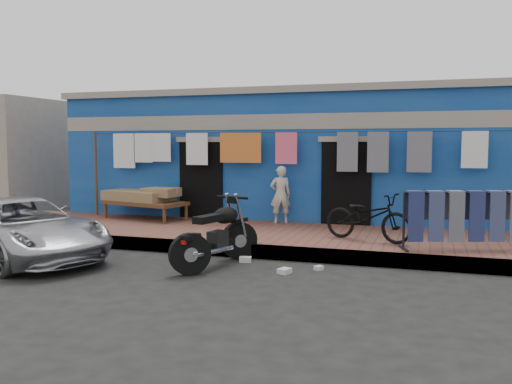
% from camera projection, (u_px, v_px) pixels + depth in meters
% --- Properties ---
extents(ground, '(80.00, 80.00, 0.00)m').
position_uv_depth(ground, '(216.00, 278.00, 8.27)').
color(ground, black).
rests_on(ground, ground).
extents(sidewalk, '(28.00, 3.00, 0.25)m').
position_uv_depth(sidewalk, '(271.00, 238.00, 11.10)').
color(sidewalk, brown).
rests_on(sidewalk, ground).
extents(curb, '(28.00, 0.10, 0.25)m').
position_uv_depth(curb, '(248.00, 251.00, 9.72)').
color(curb, gray).
rests_on(curb, ground).
extents(building, '(12.20, 5.20, 3.36)m').
position_uv_depth(building, '(313.00, 157.00, 14.74)').
color(building, navy).
rests_on(building, ground).
extents(clothesline, '(10.06, 0.06, 2.10)m').
position_uv_depth(clothesline, '(268.00, 153.00, 12.27)').
color(clothesline, brown).
rests_on(clothesline, sidewalk).
extents(car, '(4.36, 3.20, 1.12)m').
position_uv_depth(car, '(20.00, 228.00, 9.57)').
color(car, '#B4B4B9').
rests_on(car, ground).
extents(seated_person, '(0.56, 0.48, 1.30)m').
position_uv_depth(seated_person, '(280.00, 195.00, 12.21)').
color(seated_person, '#C0B49F').
rests_on(seated_person, sidewalk).
extents(bicycle, '(1.80, 1.12, 1.10)m').
position_uv_depth(bicycle, '(368.00, 211.00, 9.99)').
color(bicycle, black).
rests_on(bicycle, sidewalk).
extents(motorcycle, '(1.42, 2.04, 1.14)m').
position_uv_depth(motorcycle, '(216.00, 233.00, 9.00)').
color(motorcycle, black).
rests_on(motorcycle, ground).
extents(charpoy, '(2.62, 2.03, 0.72)m').
position_uv_depth(charpoy, '(145.00, 204.00, 13.00)').
color(charpoy, brown).
rests_on(charpoy, sidewalk).
extents(jeans_rack, '(2.41, 1.72, 1.04)m').
position_uv_depth(jeans_rack, '(464.00, 219.00, 9.18)').
color(jeans_rack, black).
rests_on(jeans_rack, sidewalk).
extents(litter_a, '(0.24, 0.21, 0.09)m').
position_uv_depth(litter_a, '(245.00, 259.00, 9.38)').
color(litter_a, silver).
rests_on(litter_a, ground).
extents(litter_b, '(0.16, 0.17, 0.07)m').
position_uv_depth(litter_b, '(319.00, 268.00, 8.77)').
color(litter_b, silver).
rests_on(litter_b, ground).
extents(litter_c, '(0.22, 0.24, 0.08)m').
position_uv_depth(litter_c, '(284.00, 271.00, 8.54)').
color(litter_c, silver).
rests_on(litter_c, ground).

